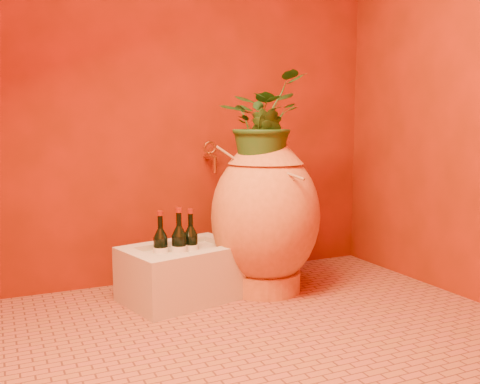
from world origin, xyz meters
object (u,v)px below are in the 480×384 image
stone_basin (184,274)px  wine_bottle_a (191,247)px  wine_bottle_c (179,248)px  wall_tap (211,155)px  wine_bottle_b (161,250)px  amphora (265,215)px

stone_basin → wine_bottle_a: bearing=23.0°
wine_bottle_c → wall_tap: bearing=45.6°
wine_bottle_a → wine_bottle_b: same height
stone_basin → wine_bottle_b: 0.18m
wine_bottle_c → wall_tap: 0.64m
wine_bottle_c → wine_bottle_b: bearing=158.7°
wine_bottle_a → stone_basin: bearing=-157.0°
stone_basin → wine_bottle_a: size_ratio=2.17×
stone_basin → wall_tap: wall_tap is taller
wine_bottle_b → wine_bottle_c: wine_bottle_c is taller
stone_basin → wine_bottle_c: size_ratio=2.07×
wine_bottle_a → wall_tap: wall_tap is taller
wine_bottle_b → wall_tap: 0.67m
amphora → wall_tap: size_ratio=4.76×
amphora → wall_tap: amphora is taller
wine_bottle_a → wine_bottle_c: 0.08m
wall_tap → stone_basin: bearing=-132.7°
amphora → wine_bottle_c: (-0.48, 0.05, -0.15)m
amphora → stone_basin: amphora is taller
amphora → wine_bottle_b: bearing=171.6°
wine_bottle_a → wall_tap: bearing=50.7°
amphora → wine_bottle_b: amphora is taller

